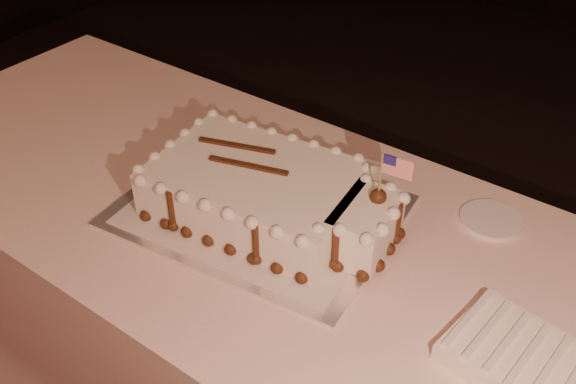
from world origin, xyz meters
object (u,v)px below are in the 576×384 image
Objects in this scene: sheet_cake at (270,194)px; cake_board at (258,211)px; banquet_table at (315,358)px; napkin_stack at (525,362)px; side_plate at (491,220)px.

cake_board is at bearing -172.82° from sheet_cake.
banquet_table is at bearing -2.38° from sheet_cake.
napkin_stack is at bearing -7.82° from banquet_table.
side_plate is at bearing 119.89° from napkin_stack.
side_plate reaches higher than cake_board.
cake_board is 4.38× the size of side_plate.
banquet_table is 0.41m from cake_board.
cake_board is at bearing 179.43° from banquet_table.
side_plate reaches higher than banquet_table.
banquet_table is 4.33× the size of sheet_cake.
side_plate is at bearing 34.05° from sheet_cake.
side_plate is (0.42, 0.27, 0.00)m from cake_board.
cake_board is 2.14× the size of napkin_stack.
napkin_stack is (0.58, -0.07, -0.04)m from sheet_cake.
napkin_stack is at bearing -60.11° from side_plate.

